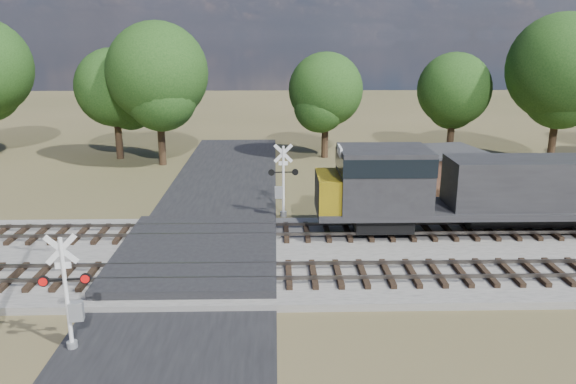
{
  "coord_description": "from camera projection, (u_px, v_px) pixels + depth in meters",
  "views": [
    {
      "loc": [
        3.49,
        -22.85,
        9.68
      ],
      "look_at": [
        4.06,
        2.0,
        2.71
      ],
      "focal_mm": 35.0,
      "sensor_mm": 36.0,
      "label": 1
    }
  ],
  "objects": [
    {
      "name": "ground",
      "position": [
        196.0,
        265.0,
        24.54
      ],
      "size": [
        160.0,
        160.0,
        0.0
      ],
      "primitive_type": "plane",
      "color": "#454525",
      "rests_on": "ground"
    },
    {
      "name": "track_near",
      "position": [
        267.0,
        274.0,
        22.57
      ],
      "size": [
        140.0,
        2.6,
        0.33
      ],
      "color": "black",
      "rests_on": "ballast_bed"
    },
    {
      "name": "ballast_bed",
      "position": [
        421.0,
        255.0,
        25.2
      ],
      "size": [
        140.0,
        10.0,
        0.3
      ],
      "primitive_type": "cube",
      "color": "gray",
      "rests_on": "ground"
    },
    {
      "name": "track_far",
      "position": [
        268.0,
        232.0,
        27.38
      ],
      "size": [
        140.0,
        2.6,
        0.33
      ],
      "color": "black",
      "rests_on": "ballast_bed"
    },
    {
      "name": "road",
      "position": [
        196.0,
        264.0,
        24.52
      ],
      "size": [
        7.0,
        60.0,
        0.08
      ],
      "primitive_type": "cube",
      "color": "black",
      "rests_on": "ground"
    },
    {
      "name": "treeline",
      "position": [
        364.0,
        75.0,
        43.12
      ],
      "size": [
        78.67,
        12.06,
        11.36
      ],
      "color": "black",
      "rests_on": "ground"
    },
    {
      "name": "equipment_shed",
      "position": [
        444.0,
        173.0,
        34.66
      ],
      "size": [
        5.04,
        5.04,
        2.94
      ],
      "rotation": [
        0.0,
        0.0,
        0.19
      ],
      "color": "#4A2B1F",
      "rests_on": "ground"
    },
    {
      "name": "crossing_signal_near",
      "position": [
        70.0,
        303.0,
        17.48
      ],
      "size": [
        1.57,
        0.38,
        3.91
      ],
      "rotation": [
        0.0,
        0.0,
        0.15
      ],
      "color": "silver",
      "rests_on": "ground"
    },
    {
      "name": "crossing_panel",
      "position": [
        198.0,
        254.0,
        24.93
      ],
      "size": [
        7.0,
        9.0,
        0.62
      ],
      "primitive_type": "cube",
      "color": "#262628",
      "rests_on": "ground"
    },
    {
      "name": "crossing_signal_far",
      "position": [
        282.0,
        187.0,
        30.56
      ],
      "size": [
        1.65,
        0.36,
        4.09
      ],
      "rotation": [
        0.0,
        0.0,
        3.17
      ],
      "color": "silver",
      "rests_on": "ground"
    }
  ]
}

